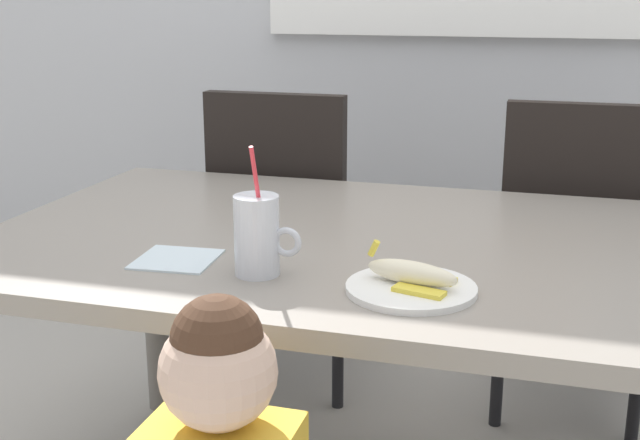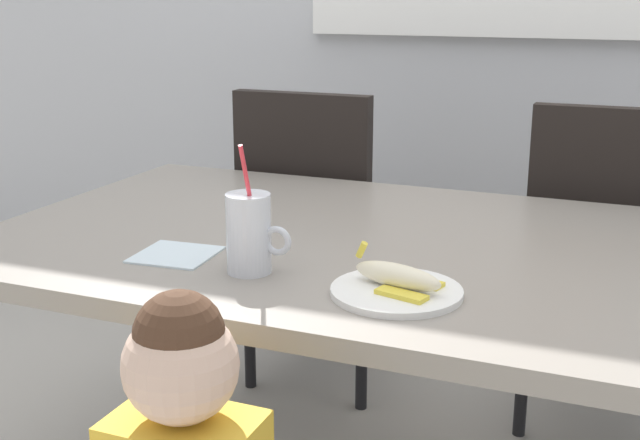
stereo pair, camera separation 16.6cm
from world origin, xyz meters
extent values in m
cube|color=gray|center=(0.00, 0.00, 0.71)|extent=(1.59, 1.01, 0.04)
cylinder|color=slate|center=(-0.71, 0.43, 0.35)|extent=(0.07, 0.07, 0.69)
cube|color=black|center=(-0.38, 0.77, 0.45)|extent=(0.44, 0.44, 0.06)
cube|color=black|center=(-0.38, 0.57, 0.72)|extent=(0.42, 0.05, 0.48)
cylinder|color=black|center=(-0.19, 0.96, 0.21)|extent=(0.04, 0.04, 0.42)
cylinder|color=black|center=(-0.57, 0.96, 0.21)|extent=(0.04, 0.04, 0.42)
cylinder|color=black|center=(-0.19, 0.58, 0.21)|extent=(0.04, 0.04, 0.42)
cylinder|color=black|center=(-0.57, 0.58, 0.21)|extent=(0.04, 0.04, 0.42)
cube|color=black|center=(0.48, 0.80, 0.45)|extent=(0.44, 0.44, 0.06)
cube|color=black|center=(0.48, 0.60, 0.72)|extent=(0.42, 0.05, 0.48)
cylinder|color=black|center=(0.29, 0.99, 0.21)|extent=(0.04, 0.04, 0.42)
cylinder|color=black|center=(0.29, 0.61, 0.21)|extent=(0.04, 0.04, 0.42)
sphere|color=beige|center=(-0.03, -0.67, 0.72)|extent=(0.17, 0.17, 0.17)
sphere|color=#472D1E|center=(-0.03, -0.67, 0.77)|extent=(0.13, 0.13, 0.13)
cylinder|color=silver|center=(-0.11, -0.29, 0.81)|extent=(0.08, 0.08, 0.15)
cylinder|color=beige|center=(-0.11, -0.29, 0.78)|extent=(0.07, 0.07, 0.08)
torus|color=silver|center=(-0.05, -0.29, 0.80)|extent=(0.06, 0.01, 0.06)
cylinder|color=#E5333F|center=(-0.10, -0.29, 0.88)|extent=(0.01, 0.07, 0.21)
cylinder|color=white|center=(0.18, -0.30, 0.74)|extent=(0.23, 0.23, 0.01)
ellipsoid|color=#F4EAC6|center=(0.18, -0.29, 0.77)|extent=(0.18, 0.09, 0.04)
cube|color=yellow|center=(0.20, -0.33, 0.75)|extent=(0.10, 0.05, 0.01)
cube|color=yellow|center=(0.21, -0.26, 0.75)|extent=(0.10, 0.05, 0.01)
cylinder|color=yellow|center=(0.11, -0.27, 0.80)|extent=(0.03, 0.02, 0.03)
cube|color=silver|center=(-0.29, -0.25, 0.74)|extent=(0.16, 0.16, 0.00)
camera|label=1|loc=(0.41, -1.64, 1.24)|focal=46.21mm
camera|label=2|loc=(0.56, -1.58, 1.24)|focal=46.21mm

